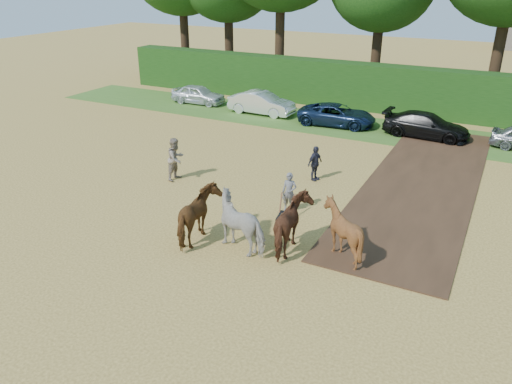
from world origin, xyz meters
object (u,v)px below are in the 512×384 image
(spectator_near, at_px, (176,159))
(plough_team, at_px, (269,223))
(parked_cars, at_px, (373,118))
(spectator_far, at_px, (315,163))

(spectator_near, xyz_separation_m, plough_team, (6.33, -3.56, -0.03))
(plough_team, bearing_deg, parked_cars, 92.37)
(spectator_far, distance_m, parked_cars, 8.91)
(spectator_far, bearing_deg, parked_cars, 15.85)
(spectator_near, bearing_deg, spectator_far, -60.85)
(spectator_near, bearing_deg, parked_cars, -23.28)
(spectator_far, bearing_deg, plough_team, -155.53)
(plough_team, distance_m, parked_cars, 15.21)
(spectator_far, distance_m, plough_team, 6.34)
(spectator_far, relative_size, parked_cars, 0.05)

